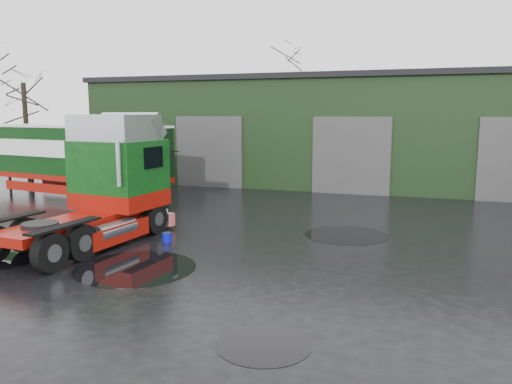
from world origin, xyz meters
TOP-DOWN VIEW (x-y plane):
  - ground at (0.00, 0.00)m, footprint 100.00×100.00m
  - warehouse at (2.00, 20.00)m, footprint 32.40×12.40m
  - hero_tractor at (-4.50, 0.80)m, footprint 3.49×6.98m
  - trailer_left at (-11.25, 8.39)m, footprint 11.94×4.14m
  - wash_bucket at (-2.27, 2.16)m, footprint 0.39×0.39m
  - tree_left at (-17.00, 12.00)m, footprint 4.40×4.40m
  - tree_back_a at (-6.00, 30.00)m, footprint 4.40×4.40m
  - tree_back_b at (10.00, 30.00)m, footprint 4.40×4.40m
  - puddle_0 at (-1.70, -0.62)m, footprint 3.31×3.31m
  - puddle_1 at (3.17, 4.95)m, footprint 2.85×2.85m
  - puddle_3 at (3.01, -3.83)m, footprint 1.77×1.77m

SIDE VIEW (x-z plane):
  - ground at x=0.00m, z-range 0.00..0.00m
  - puddle_0 at x=-1.70m, z-range 0.00..0.01m
  - puddle_1 at x=3.17m, z-range 0.00..0.01m
  - puddle_3 at x=3.01m, z-range 0.00..0.01m
  - wash_bucket at x=-2.27m, z-range 0.00..0.30m
  - trailer_left at x=-11.25m, z-range 0.00..3.64m
  - hero_tractor at x=-4.50m, z-range 0.00..4.18m
  - warehouse at x=2.00m, z-range 0.01..6.31m
  - tree_back_b at x=10.00m, z-range 0.00..7.50m
  - tree_left at x=-17.00m, z-range 0.00..8.50m
  - tree_back_a at x=-6.00m, z-range 0.00..9.50m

